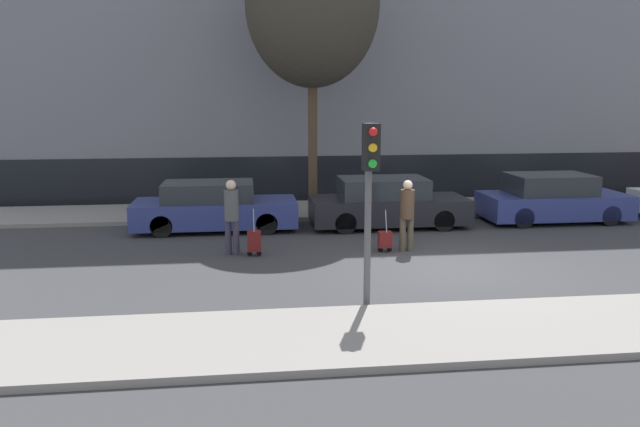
% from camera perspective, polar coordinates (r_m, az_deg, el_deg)
% --- Properties ---
extents(ground_plane, '(80.00, 80.00, 0.00)m').
position_cam_1_polar(ground_plane, '(14.13, 11.94, -4.91)').
color(ground_plane, '#38383A').
extents(sidewalk_near, '(28.00, 2.50, 0.12)m').
position_cam_1_polar(sidewalk_near, '(10.81, 18.45, -9.89)').
color(sidewalk_near, gray).
rests_on(sidewalk_near, ground_plane).
extents(sidewalk_far, '(28.00, 3.00, 0.12)m').
position_cam_1_polar(sidewalk_far, '(20.68, 5.70, 0.47)').
color(sidewalk_far, gray).
rests_on(sidewalk_far, ground_plane).
extents(building_facade, '(28.00, 2.22, 13.58)m').
position_cam_1_polar(building_facade, '(23.74, 4.20, 18.10)').
color(building_facade, slate).
rests_on(building_facade, ground_plane).
extents(parked_car_0, '(4.53, 1.74, 1.37)m').
position_cam_1_polar(parked_car_0, '(17.76, -9.70, 0.55)').
color(parked_car_0, navy).
rests_on(parked_car_0, ground_plane).
extents(parked_car_1, '(4.48, 1.81, 1.42)m').
position_cam_1_polar(parked_car_1, '(18.07, 6.13, 0.88)').
color(parked_car_1, black).
rests_on(parked_car_1, ground_plane).
extents(parked_car_2, '(4.29, 1.86, 1.43)m').
position_cam_1_polar(parked_car_2, '(19.97, 20.49, 1.21)').
color(parked_car_2, navy).
rests_on(parked_car_2, ground_plane).
extents(pedestrian_left, '(0.34, 0.34, 1.80)m').
position_cam_1_polar(pedestrian_left, '(14.90, -8.09, 0.11)').
color(pedestrian_left, '#383347').
rests_on(pedestrian_left, ground_plane).
extents(trolley_left, '(0.34, 0.29, 1.14)m').
position_cam_1_polar(trolley_left, '(14.84, -6.05, -2.53)').
color(trolley_left, maroon).
rests_on(trolley_left, ground_plane).
extents(pedestrian_right, '(0.35, 0.34, 1.75)m').
position_cam_1_polar(pedestrian_right, '(15.26, 7.97, 0.24)').
color(pedestrian_right, '#4C4233').
rests_on(pedestrian_right, ground_plane).
extents(trolley_right, '(0.34, 0.29, 1.05)m').
position_cam_1_polar(trolley_right, '(15.22, 5.96, -2.38)').
color(trolley_right, maroon).
rests_on(trolley_right, ground_plane).
extents(traffic_light, '(0.28, 0.47, 3.30)m').
position_cam_1_polar(traffic_light, '(10.78, 4.58, 3.27)').
color(traffic_light, '#515154').
rests_on(traffic_light, ground_plane).
extents(bare_tree_near_crossing, '(4.00, 4.00, 8.71)m').
position_cam_1_polar(bare_tree_near_crossing, '(19.45, -0.69, 18.54)').
color(bare_tree_near_crossing, '#4C3826').
rests_on(bare_tree_near_crossing, sidewalk_far).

